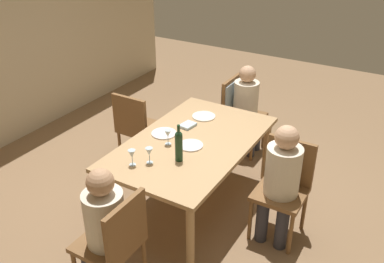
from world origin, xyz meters
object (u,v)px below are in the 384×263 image
(dining_table, at_px, (192,148))
(chair_near, at_px, (284,182))
(chair_left_end, at_px, (116,240))
(wine_bottle_tall_green, at_px, (179,145))
(dinner_plate_guest_left, at_px, (204,116))
(wine_glass_centre, at_px, (149,152))
(wine_glass_near_right, at_px, (132,154))
(handbag, at_px, (160,141))
(person_man_guest, at_px, (281,177))
(chair_right_end, at_px, (236,105))
(dinner_plate_guest_right, at_px, (191,145))
(person_man_bearded, at_px, (103,223))
(chair_far_right, at_px, (137,125))
(wine_glass_near_left, at_px, (168,134))
(dinner_plate_host, at_px, (164,133))
(person_woman_host, at_px, (248,103))

(dining_table, bearing_deg, chair_near, -84.57)
(chair_near, bearing_deg, chair_left_end, 58.54)
(wine_bottle_tall_green, height_order, dinner_plate_guest_left, wine_bottle_tall_green)
(wine_bottle_tall_green, distance_m, wine_glass_centre, 0.26)
(wine_glass_near_right, distance_m, handbag, 1.71)
(dining_table, relative_size, person_man_guest, 1.56)
(chair_right_end, relative_size, wine_glass_near_right, 6.17)
(wine_glass_near_right, relative_size, dinner_plate_guest_right, 0.64)
(chair_right_end, relative_size, person_man_guest, 0.80)
(dinner_plate_guest_left, bearing_deg, chair_near, -111.47)
(chair_near, distance_m, person_man_bearded, 1.66)
(chair_far_right, bearing_deg, wine_glass_near_left, -32.60)
(dinner_plate_host, height_order, dinner_plate_guest_right, same)
(wine_glass_near_right, relative_size, dinner_plate_host, 0.60)
(wine_bottle_tall_green, relative_size, handbag, 1.25)
(dining_table, bearing_deg, dinner_plate_guest_right, -155.66)
(chair_left_end, relative_size, chair_near, 1.00)
(chair_right_end, xyz_separation_m, dinner_plate_guest_right, (-1.36, -0.17, 0.16))
(chair_left_end, xyz_separation_m, wine_glass_near_right, (0.64, 0.32, 0.32))
(chair_far_right, xyz_separation_m, dinner_plate_guest_left, (0.20, -0.76, 0.22))
(chair_near, bearing_deg, person_woman_host, -52.98)
(wine_glass_near_right, bearing_deg, dinner_plate_guest_right, -26.65)
(chair_left_end, distance_m, dinner_plate_guest_left, 1.81)
(person_man_guest, xyz_separation_m, dinner_plate_guest_right, (-0.07, 0.88, 0.09))
(wine_bottle_tall_green, xyz_separation_m, wine_glass_near_left, (0.19, 0.24, -0.05))
(chair_near, height_order, person_man_bearded, person_man_bearded)
(wine_bottle_tall_green, height_order, wine_glass_centre, wine_bottle_tall_green)
(chair_near, bearing_deg, person_man_guest, 90.00)
(chair_far_right, distance_m, handbag, 0.61)
(chair_far_right, distance_m, wine_glass_near_right, 1.21)
(dinner_plate_host, bearing_deg, dinner_plate_guest_left, -15.95)
(person_woman_host, xyz_separation_m, dinner_plate_guest_right, (-1.36, -0.02, 0.11))
(dining_table, bearing_deg, person_man_bearded, 178.84)
(chair_right_end, relative_size, dinner_plate_host, 3.70)
(chair_near, relative_size, person_man_bearded, 0.82)
(chair_left_end, xyz_separation_m, dinner_plate_guest_right, (1.18, 0.05, 0.22))
(dining_table, relative_size, dinner_plate_host, 7.15)
(chair_near, bearing_deg, chair_right_end, -48.64)
(wine_glass_centre, xyz_separation_m, dinner_plate_guest_left, (1.04, 0.03, -0.10))
(dining_table, xyz_separation_m, wine_glass_near_left, (-0.17, 0.16, 0.18))
(dining_table, height_order, chair_far_right, chair_far_right)
(chair_left_end, relative_size, chair_far_right, 1.00)
(person_man_guest, relative_size, dinner_plate_guest_right, 4.92)
(person_man_bearded, bearing_deg, dining_table, -1.16)
(dining_table, relative_size, wine_glass_near_right, 11.94)
(wine_glass_near_left, relative_size, handbag, 0.53)
(person_man_guest, bearing_deg, chair_near, -90.00)
(wine_glass_near_right, height_order, dinner_plate_guest_right, wine_glass_near_right)
(chair_right_end, xyz_separation_m, person_man_guest, (-1.30, -1.04, 0.06))
(dinner_plate_host, bearing_deg, handbag, 38.18)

